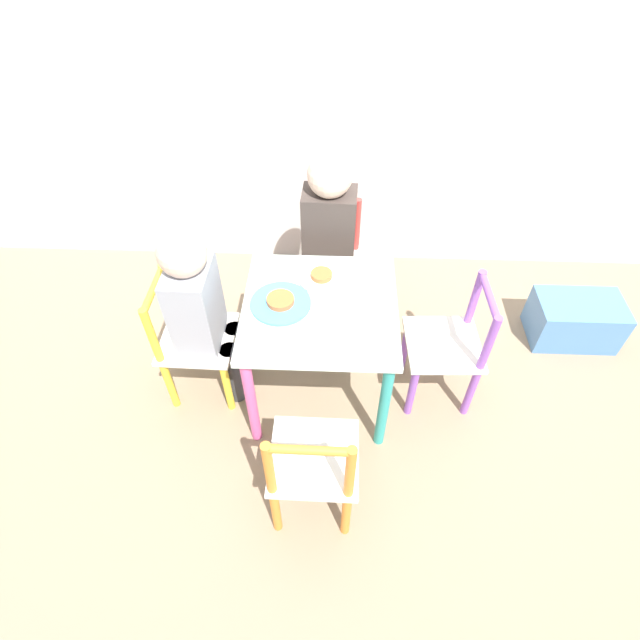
{
  "coord_description": "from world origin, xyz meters",
  "views": [
    {
      "loc": [
        0.05,
        -1.14,
        1.61
      ],
      "look_at": [
        0.0,
        0.0,
        0.39
      ],
      "focal_mm": 28.0,
      "sensor_mm": 36.0,
      "label": 1
    }
  ],
  "objects_px": {
    "plate_back": "(321,277)",
    "plate_left": "(281,302)",
    "chair_yellow": "(193,341)",
    "child_back": "(329,232)",
    "storage_bin": "(575,320)",
    "kids_table": "(320,322)",
    "chair_purple": "(449,347)",
    "chair_red": "(329,263)",
    "chair_orange": "(312,467)",
    "child_left": "(201,306)"
  },
  "relations": [
    {
      "from": "chair_red",
      "to": "plate_back",
      "type": "relative_size",
      "value": 3.18
    },
    {
      "from": "child_left",
      "to": "storage_bin",
      "type": "relative_size",
      "value": 2.12
    },
    {
      "from": "chair_red",
      "to": "plate_back",
      "type": "distance_m",
      "value": 0.4
    },
    {
      "from": "chair_orange",
      "to": "plate_back",
      "type": "xyz_separation_m",
      "value": [
        0.0,
        0.59,
        0.22
      ]
    },
    {
      "from": "chair_orange",
      "to": "chair_purple",
      "type": "bearing_deg",
      "value": -133.54
    },
    {
      "from": "chair_orange",
      "to": "storage_bin",
      "type": "bearing_deg",
      "value": -142.96
    },
    {
      "from": "chair_red",
      "to": "chair_purple",
      "type": "distance_m",
      "value": 0.62
    },
    {
      "from": "chair_orange",
      "to": "storage_bin",
      "type": "xyz_separation_m",
      "value": [
        1.05,
        0.78,
        -0.15
      ]
    },
    {
      "from": "kids_table",
      "to": "chair_red",
      "type": "distance_m",
      "value": 0.48
    },
    {
      "from": "chair_red",
      "to": "chair_orange",
      "type": "bearing_deg",
      "value": -89.06
    },
    {
      "from": "chair_red",
      "to": "chair_yellow",
      "type": "distance_m",
      "value": 0.66
    },
    {
      "from": "kids_table",
      "to": "plate_back",
      "type": "bearing_deg",
      "value": 90.0
    },
    {
      "from": "chair_purple",
      "to": "child_back",
      "type": "relative_size",
      "value": 0.67
    },
    {
      "from": "chair_purple",
      "to": "child_left",
      "type": "distance_m",
      "value": 0.88
    },
    {
      "from": "plate_left",
      "to": "chair_orange",
      "type": "bearing_deg",
      "value": -75.0
    },
    {
      "from": "chair_purple",
      "to": "storage_bin",
      "type": "height_order",
      "value": "chair_purple"
    },
    {
      "from": "chair_red",
      "to": "child_back",
      "type": "height_order",
      "value": "child_back"
    },
    {
      "from": "child_back",
      "to": "storage_bin",
      "type": "bearing_deg",
      "value": -2.0
    },
    {
      "from": "chair_yellow",
      "to": "child_back",
      "type": "bearing_deg",
      "value": -49.52
    },
    {
      "from": "chair_purple",
      "to": "plate_left",
      "type": "bearing_deg",
      "value": -90.5
    },
    {
      "from": "kids_table",
      "to": "chair_red",
      "type": "height_order",
      "value": "chair_red"
    },
    {
      "from": "chair_red",
      "to": "child_left",
      "type": "xyz_separation_m",
      "value": [
        -0.42,
        -0.45,
        0.18
      ]
    },
    {
      "from": "chair_orange",
      "to": "storage_bin",
      "type": "distance_m",
      "value": 1.32
    },
    {
      "from": "kids_table",
      "to": "plate_left",
      "type": "relative_size",
      "value": 2.54
    },
    {
      "from": "chair_orange",
      "to": "plate_back",
      "type": "bearing_deg",
      "value": -89.86
    },
    {
      "from": "kids_table",
      "to": "chair_purple",
      "type": "xyz_separation_m",
      "value": [
        0.46,
        0.02,
        -0.13
      ]
    },
    {
      "from": "child_back",
      "to": "plate_back",
      "type": "height_order",
      "value": "child_back"
    },
    {
      "from": "plate_left",
      "to": "storage_bin",
      "type": "bearing_deg",
      "value": 15.13
    },
    {
      "from": "chair_yellow",
      "to": "chair_red",
      "type": "bearing_deg",
      "value": -45.63
    },
    {
      "from": "kids_table",
      "to": "chair_orange",
      "type": "height_order",
      "value": "chair_orange"
    },
    {
      "from": "plate_back",
      "to": "plate_left",
      "type": "xyz_separation_m",
      "value": [
        -0.13,
        -0.13,
        -0.0
      ]
    },
    {
      "from": "kids_table",
      "to": "plate_back",
      "type": "distance_m",
      "value": 0.16
    },
    {
      "from": "chair_red",
      "to": "storage_bin",
      "type": "height_order",
      "value": "chair_red"
    },
    {
      "from": "kids_table",
      "to": "plate_left",
      "type": "xyz_separation_m",
      "value": [
        -0.13,
        0.0,
        0.09
      ]
    },
    {
      "from": "plate_back",
      "to": "plate_left",
      "type": "bearing_deg",
      "value": -135.0
    },
    {
      "from": "chair_orange",
      "to": "storage_bin",
      "type": "relative_size",
      "value": 1.48
    },
    {
      "from": "chair_orange",
      "to": "child_back",
      "type": "xyz_separation_m",
      "value": [
        0.02,
        0.86,
        0.21
      ]
    },
    {
      "from": "chair_purple",
      "to": "chair_yellow",
      "type": "bearing_deg",
      "value": -91.77
    },
    {
      "from": "chair_purple",
      "to": "child_back",
      "type": "height_order",
      "value": "child_back"
    },
    {
      "from": "plate_back",
      "to": "storage_bin",
      "type": "height_order",
      "value": "plate_back"
    },
    {
      "from": "child_left",
      "to": "chair_orange",
      "type": "bearing_deg",
      "value": -138.73
    },
    {
      "from": "chair_yellow",
      "to": "child_left",
      "type": "bearing_deg",
      "value": -90.0
    },
    {
      "from": "chair_purple",
      "to": "kids_table",
      "type": "bearing_deg",
      "value": -90.0
    },
    {
      "from": "chair_red",
      "to": "plate_back",
      "type": "xyz_separation_m",
      "value": [
        -0.02,
        -0.33,
        0.22
      ]
    },
    {
      "from": "chair_red",
      "to": "plate_left",
      "type": "relative_size",
      "value": 2.58
    },
    {
      "from": "kids_table",
      "to": "child_back",
      "type": "xyz_separation_m",
      "value": [
        0.02,
        0.4,
        0.08
      ]
    },
    {
      "from": "chair_red",
      "to": "chair_orange",
      "type": "xyz_separation_m",
      "value": [
        -0.03,
        -0.92,
        0.0
      ]
    },
    {
      "from": "chair_yellow",
      "to": "storage_bin",
      "type": "bearing_deg",
      "value": -77.21
    },
    {
      "from": "chair_purple",
      "to": "storage_bin",
      "type": "distance_m",
      "value": 0.68
    },
    {
      "from": "chair_red",
      "to": "chair_yellow",
      "type": "relative_size",
      "value": 1.0
    }
  ]
}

